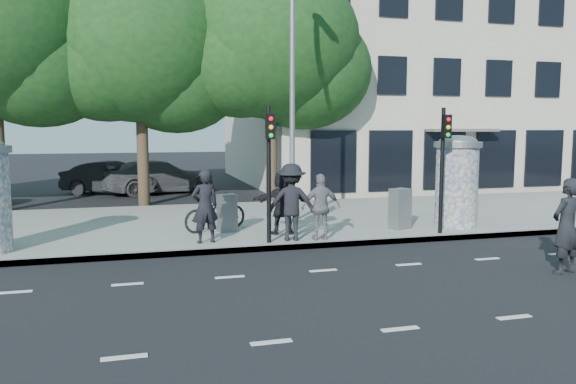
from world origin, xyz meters
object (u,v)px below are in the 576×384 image
object	(u,v)px
traffic_pole_far	(443,157)
cabinet_right	(400,209)
street_lamp	(293,67)
car_right	(159,177)
ped_e	(321,207)
car_mid	(113,178)
ped_f	(283,202)
ad_column_right	(457,179)
bicycle	(215,212)
ped_d	(291,202)
man_road	(566,226)
cabinet_left	(227,213)
ped_b	(205,206)
traffic_pole_near	(269,160)

from	to	relation	value
traffic_pole_far	cabinet_right	size ratio (longest dim) A/B	2.96
street_lamp	car_right	world-z (taller)	street_lamp
ped_e	car_mid	size ratio (longest dim) A/B	0.38
street_lamp	ped_f	size ratio (longest dim) A/B	4.57
ad_column_right	cabinet_right	xyz separation A→B (m)	(-1.77, 0.05, -0.81)
ped_e	bicycle	distance (m)	3.17
ped_f	ped_e	bearing A→B (deg)	133.92
traffic_pole_far	street_lamp	distance (m)	5.12
ped_d	car_mid	bearing A→B (deg)	-56.89
ped_d	ped_e	bearing A→B (deg)	-178.43
car_right	bicycle	bearing A→B (deg)	167.38
ped_e	ped_f	distance (m)	1.26
ped_e	man_road	distance (m)	5.64
car_right	cabinet_left	bearing A→B (deg)	168.80
cabinet_right	ad_column_right	bearing A→B (deg)	-22.81
ped_b	ped_e	xyz separation A→B (m)	(2.91, -0.40, -0.07)
car_mid	car_right	world-z (taller)	car_right
ped_b	ped_e	size ratio (longest dim) A/B	1.08
traffic_pole_far	ped_d	xyz separation A→B (m)	(-4.18, 0.20, -1.10)
ped_d	cabinet_right	xyz separation A→B (m)	(3.41, 0.75, -0.41)
cabinet_right	ped_b	bearing A→B (deg)	163.69
ped_d	man_road	distance (m)	6.29
traffic_pole_near	ped_d	distance (m)	1.28
ped_d	cabinet_left	bearing A→B (deg)	-36.67
traffic_pole_far	ped_f	world-z (taller)	traffic_pole_far
ped_b	car_mid	world-z (taller)	ped_b
cabinet_left	car_right	world-z (taller)	car_right
ad_column_right	bicycle	size ratio (longest dim) A/B	1.35
ped_b	ped_f	distance (m)	2.25
ad_column_right	ped_e	distance (m)	4.54
traffic_pole_near	bicycle	size ratio (longest dim) A/B	1.74
traffic_pole_near	man_road	size ratio (longest dim) A/B	1.70
traffic_pole_near	ped_b	distance (m)	1.98
street_lamp	bicycle	xyz separation A→B (m)	(-2.47, -0.80, -4.13)
ped_e	car_mid	bearing A→B (deg)	-63.85
man_road	car_right	distance (m)	18.47
man_road	bicycle	world-z (taller)	man_road
ad_column_right	ped_b	distance (m)	7.37
cabinet_left	ped_e	bearing A→B (deg)	-50.85
ad_column_right	traffic_pole_far	world-z (taller)	traffic_pole_far
ped_d	cabinet_left	world-z (taller)	ped_d
ad_column_right	bicycle	bearing A→B (deg)	170.62
traffic_pole_near	car_right	distance (m)	13.21
street_lamp	car_right	xyz separation A→B (m)	(-3.56, 10.11, -4.04)
traffic_pole_far	ped_b	xyz separation A→B (m)	(-6.34, 0.46, -1.16)
ped_b	ped_e	world-z (taller)	ped_b
street_lamp	ped_b	distance (m)	5.31
ad_column_right	ped_e	size ratio (longest dim) A/B	1.56
street_lamp	car_mid	distance (m)	12.30
ped_b	ped_f	world-z (taller)	ped_b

